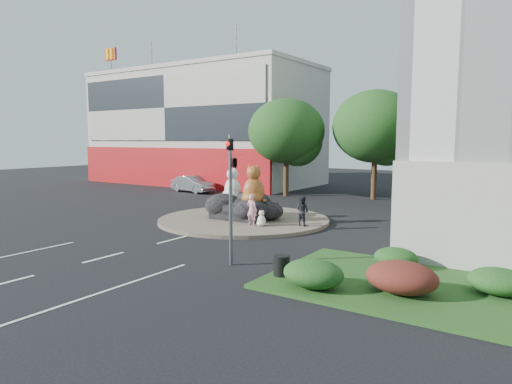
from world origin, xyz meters
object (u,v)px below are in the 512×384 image
(kitten_calico, at_px, (218,210))
(parked_car, at_px, (193,184))
(kitten_white, at_px, (262,218))
(pedestrian_pink, at_px, (252,210))
(litter_bin, at_px, (282,265))
(pedestrian_dark, at_px, (302,211))
(cat_white, at_px, (233,184))
(cat_tabby, at_px, (254,184))

(kitten_calico, bearing_deg, parked_car, 168.92)
(kitten_calico, distance_m, kitten_white, 3.60)
(pedestrian_pink, distance_m, parked_car, 18.19)
(pedestrian_pink, height_order, litter_bin, pedestrian_pink)
(kitten_calico, height_order, pedestrian_dark, pedestrian_dark)
(pedestrian_dark, relative_size, parked_car, 0.35)
(cat_white, xyz_separation_m, kitten_white, (3.36, -1.96, -1.51))
(kitten_white, relative_size, parked_car, 0.19)
(pedestrian_pink, relative_size, pedestrian_dark, 1.05)
(kitten_calico, bearing_deg, kitten_white, 20.89)
(kitten_calico, bearing_deg, pedestrian_pink, 17.21)
(pedestrian_dark, bearing_deg, kitten_white, 47.36)
(cat_white, relative_size, litter_bin, 2.98)
(kitten_calico, xyz_separation_m, litter_bin, (8.81, -7.60, -0.19))
(pedestrian_pink, xyz_separation_m, parked_car, (-14.21, 11.35, -0.29))
(kitten_calico, distance_m, litter_bin, 11.64)
(kitten_white, bearing_deg, parked_car, 130.70)
(pedestrian_pink, distance_m, litter_bin, 9.00)
(kitten_calico, bearing_deg, cat_white, 114.41)
(kitten_calico, relative_size, litter_bin, 1.31)
(cat_white, xyz_separation_m, pedestrian_pink, (2.79, -2.05, -1.10))
(kitten_calico, bearing_deg, litter_bin, -8.67)
(pedestrian_pink, xyz_separation_m, pedestrian_dark, (2.34, 1.38, -0.04))
(kitten_white, bearing_deg, cat_white, 137.72)
(cat_tabby, relative_size, kitten_white, 2.67)
(cat_white, relative_size, pedestrian_dark, 1.30)
(parked_car, bearing_deg, pedestrian_pink, -120.22)
(cat_white, xyz_separation_m, kitten_calico, (-0.17, -1.26, -1.49))
(cat_tabby, distance_m, kitten_white, 2.40)
(cat_white, distance_m, pedestrian_pink, 3.64)
(cat_tabby, xyz_separation_m, kitten_white, (1.30, -1.19, -1.63))
(kitten_white, bearing_deg, cat_tabby, 125.54)
(kitten_calico, relative_size, kitten_white, 1.05)
(cat_tabby, relative_size, parked_car, 0.51)
(parked_car, bearing_deg, cat_tabby, -118.37)
(kitten_calico, distance_m, pedestrian_dark, 5.35)
(kitten_calico, xyz_separation_m, parked_car, (-11.24, 10.56, 0.09))
(cat_tabby, bearing_deg, kitten_calico, 159.43)
(cat_tabby, xyz_separation_m, litter_bin, (6.57, -8.09, -1.80))
(pedestrian_dark, bearing_deg, cat_tabby, 13.17)
(cat_white, bearing_deg, pedestrian_dark, 6.04)
(cat_tabby, bearing_deg, kitten_white, -75.36)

